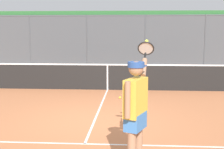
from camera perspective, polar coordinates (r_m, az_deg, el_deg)
The scene contains 5 objects.
ground_plane at distance 7.62m, azimuth -3.28°, elevation -8.58°, with size 60.00×60.00×0.00m, color #B76B42.
fence_backdrop at distance 17.67m, azimuth 0.82°, elevation 6.26°, with size 18.92×1.37×3.23m.
tennis_net at distance 11.43m, azimuth -0.84°, elevation -0.38°, with size 11.27×0.09×1.07m.
tennis_player at distance 4.79m, azimuth 4.37°, elevation -5.99°, with size 0.53×1.41×2.02m.
tennis_ball_near_net at distance 10.06m, azimuth 1.46°, elevation -4.23°, with size 0.07×0.07×0.07m, color #CCDB33.
Camera 1 is at (-0.91, 7.24, 2.19)m, focal length 49.88 mm.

